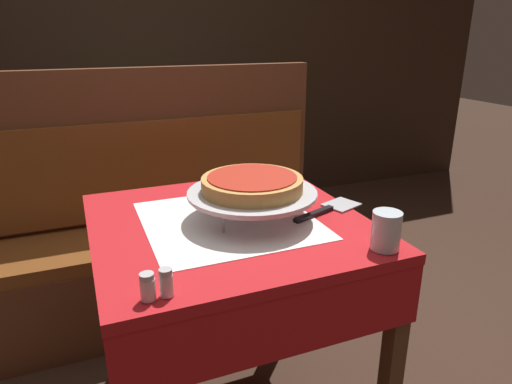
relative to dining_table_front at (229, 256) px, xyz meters
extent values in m
cube|color=red|center=(0.00, 0.00, 0.10)|extent=(0.79, 0.79, 0.03)
cube|color=white|center=(0.00, 0.00, 0.12)|extent=(0.49, 0.49, 0.00)
cube|color=red|center=(0.00, 0.00, 0.00)|extent=(0.78, 0.78, 0.17)
cube|color=#4C331E|center=(0.36, -0.36, -0.28)|extent=(0.05, 0.05, 0.74)
cube|color=#4C331E|center=(-0.36, 0.36, -0.28)|extent=(0.05, 0.05, 0.74)
cube|color=#4C331E|center=(0.36, 0.36, -0.28)|extent=(0.05, 0.05, 0.74)
cube|color=#1E6B33|center=(0.05, 1.55, 0.11)|extent=(0.82, 0.82, 0.03)
cube|color=white|center=(0.05, 1.55, 0.12)|extent=(0.51, 0.51, 0.00)
cube|color=#1E6B33|center=(0.05, 1.55, 0.01)|extent=(0.82, 0.82, 0.16)
cube|color=#4C331E|center=(-0.32, 1.18, -0.28)|extent=(0.05, 0.05, 0.75)
cube|color=#4C331E|center=(0.43, 1.18, -0.28)|extent=(0.05, 0.05, 0.75)
cube|color=#4C331E|center=(-0.32, 1.93, -0.28)|extent=(0.05, 0.05, 0.75)
cube|color=#4C331E|center=(0.43, 1.93, -0.28)|extent=(0.05, 0.05, 0.75)
cube|color=brown|center=(-0.15, 0.75, -0.46)|extent=(1.77, 0.44, 0.38)
cube|color=brown|center=(-0.15, 0.75, -0.24)|extent=(1.73, 0.43, 0.06)
cube|color=brown|center=(-0.15, 0.94, 0.14)|extent=(1.77, 0.06, 0.71)
cube|color=brown|center=(-0.15, 0.90, 0.04)|extent=(1.69, 0.02, 0.45)
cube|color=black|center=(0.00, 2.11, 0.55)|extent=(6.00, 0.04, 2.40)
cylinder|color=#ADADB2|center=(0.07, 0.11, 0.15)|extent=(0.01, 0.01, 0.07)
cylinder|color=#ADADB2|center=(-0.04, -0.08, 0.15)|extent=(0.01, 0.01, 0.07)
cylinder|color=#ADADB2|center=(0.18, -0.08, 0.15)|extent=(0.01, 0.01, 0.07)
cylinder|color=#ADADB2|center=(0.07, -0.02, 0.19)|extent=(0.26, 0.26, 0.01)
cylinder|color=silver|center=(0.07, -0.02, 0.19)|extent=(0.37, 0.37, 0.01)
cylinder|color=silver|center=(0.07, -0.02, 0.20)|extent=(0.38, 0.38, 0.01)
cylinder|color=#C68E47|center=(0.07, -0.02, 0.23)|extent=(0.30, 0.30, 0.04)
cylinder|color=#B22819|center=(0.07, -0.02, 0.25)|extent=(0.26, 0.26, 0.01)
cube|color=#BCBCC1|center=(0.38, -0.02, 0.12)|extent=(0.13, 0.12, 0.00)
cube|color=black|center=(0.25, -0.07, 0.13)|extent=(0.16, 0.07, 0.01)
cylinder|color=silver|center=(0.31, -0.33, 0.17)|extent=(0.07, 0.07, 0.10)
cylinder|color=silver|center=(-0.29, -0.34, 0.14)|extent=(0.03, 0.03, 0.05)
cylinder|color=#B7B7BC|center=(-0.29, -0.34, 0.17)|extent=(0.03, 0.03, 0.01)
cylinder|color=silver|center=(-0.25, -0.34, 0.14)|extent=(0.03, 0.03, 0.05)
cylinder|color=#B7B7BC|center=(-0.25, -0.34, 0.18)|extent=(0.03, 0.03, 0.01)
cube|color=black|center=(0.15, 1.48, 0.14)|extent=(0.14, 0.14, 0.03)
cylinder|color=black|center=(0.15, 1.48, 0.21)|extent=(0.01, 0.01, 0.11)
cylinder|color=red|center=(0.15, 1.53, 0.20)|extent=(0.04, 0.04, 0.09)
cylinder|color=white|center=(0.15, 1.43, 0.20)|extent=(0.04, 0.04, 0.09)
camera|label=1|loc=(-0.39, -1.19, 0.65)|focal=32.00mm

